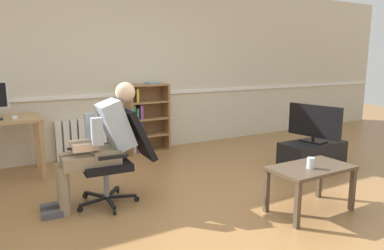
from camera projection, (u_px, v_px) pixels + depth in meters
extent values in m
plane|color=olive|center=(222.00, 210.00, 3.43)|extent=(18.00, 18.00, 0.00)
cube|color=beige|center=(126.00, 67.00, 5.44)|extent=(12.00, 0.10, 2.70)
cube|color=white|center=(128.00, 94.00, 5.46)|extent=(12.00, 0.03, 0.05)
cube|color=tan|center=(43.00, 151.00, 4.27)|extent=(0.06, 0.06, 0.72)
cube|color=tan|center=(37.00, 141.00, 4.76)|extent=(0.06, 0.06, 0.72)
cube|color=white|center=(15.00, 117.00, 4.21)|extent=(0.06, 0.10, 0.03)
cube|color=olive|center=(130.00, 120.00, 5.37)|extent=(0.03, 0.28, 1.08)
cube|color=olive|center=(166.00, 117.00, 5.67)|extent=(0.03, 0.28, 1.08)
cube|color=olive|center=(145.00, 117.00, 5.64)|extent=(0.62, 0.02, 1.08)
cube|color=olive|center=(149.00, 151.00, 5.61)|extent=(0.58, 0.28, 0.03)
cube|color=olive|center=(149.00, 135.00, 5.57)|extent=(0.58, 0.28, 0.03)
cube|color=olive|center=(148.00, 118.00, 5.52)|extent=(0.58, 0.28, 0.03)
cube|color=olive|center=(148.00, 102.00, 5.47)|extent=(0.58, 0.28, 0.03)
cube|color=olive|center=(148.00, 85.00, 5.42)|extent=(0.58, 0.28, 0.03)
cube|color=white|center=(134.00, 147.00, 5.48)|extent=(0.03, 0.19, 0.16)
cube|color=#6699A3|center=(133.00, 129.00, 5.43)|extent=(0.04, 0.19, 0.22)
cube|color=#38844C|center=(133.00, 112.00, 5.36)|extent=(0.04, 0.19, 0.23)
cube|color=black|center=(132.00, 94.00, 5.33)|extent=(0.05, 0.19, 0.23)
cube|color=#89428E|center=(137.00, 145.00, 5.47)|extent=(0.04, 0.19, 0.24)
cube|color=orange|center=(137.00, 131.00, 5.44)|extent=(0.05, 0.19, 0.15)
cube|color=#38844C|center=(136.00, 114.00, 5.39)|extent=(0.03, 0.19, 0.16)
cube|color=gold|center=(136.00, 95.00, 5.34)|extent=(0.03, 0.19, 0.20)
cube|color=gold|center=(141.00, 145.00, 5.54)|extent=(0.04, 0.19, 0.18)
cube|color=#2D519E|center=(139.00, 128.00, 5.48)|extent=(0.05, 0.19, 0.23)
cube|color=#89428E|center=(140.00, 112.00, 5.41)|extent=(0.04, 0.19, 0.21)
cube|color=#6699A3|center=(152.00, 83.00, 5.47)|extent=(0.16, 0.22, 0.02)
cube|color=white|center=(59.00, 142.00, 5.01)|extent=(0.08, 0.08, 0.60)
cube|color=white|center=(67.00, 141.00, 5.06)|extent=(0.08, 0.08, 0.60)
cube|color=white|center=(74.00, 140.00, 5.11)|extent=(0.08, 0.08, 0.60)
cube|color=white|center=(82.00, 139.00, 5.16)|extent=(0.08, 0.08, 0.60)
cube|color=white|center=(89.00, 138.00, 5.22)|extent=(0.08, 0.08, 0.60)
cube|color=white|center=(96.00, 138.00, 5.27)|extent=(0.08, 0.08, 0.60)
cube|color=white|center=(103.00, 137.00, 5.32)|extent=(0.08, 0.08, 0.60)
cube|color=white|center=(110.00, 136.00, 5.38)|extent=(0.08, 0.08, 0.60)
cube|color=black|center=(111.00, 202.00, 3.45)|extent=(0.05, 0.30, 0.02)
cylinder|color=black|center=(115.00, 212.00, 3.33)|extent=(0.02, 0.06, 0.06)
cube|color=black|center=(122.00, 196.00, 3.60)|extent=(0.29, 0.14, 0.02)
cylinder|color=black|center=(137.00, 199.00, 3.63)|extent=(0.06, 0.04, 0.06)
cube|color=black|center=(113.00, 192.00, 3.73)|extent=(0.22, 0.26, 0.02)
cylinder|color=black|center=(118.00, 190.00, 3.88)|extent=(0.05, 0.06, 0.06)
cube|color=black|center=(96.00, 195.00, 3.65)|extent=(0.19, 0.27, 0.02)
cylinder|color=black|center=(85.00, 196.00, 3.72)|extent=(0.05, 0.06, 0.06)
cube|color=black|center=(94.00, 201.00, 3.48)|extent=(0.30, 0.11, 0.02)
cylinder|color=black|center=(80.00, 209.00, 3.38)|extent=(0.06, 0.04, 0.06)
cylinder|color=gray|center=(106.00, 182.00, 3.55)|extent=(0.05, 0.05, 0.30)
cube|color=black|center=(105.00, 165.00, 3.52)|extent=(0.48, 0.48, 0.07)
cube|color=black|center=(138.00, 133.00, 3.62)|extent=(0.31, 0.45, 0.54)
cube|color=black|center=(101.00, 145.00, 3.73)|extent=(0.28, 0.06, 0.03)
cube|color=black|center=(113.00, 157.00, 3.27)|extent=(0.28, 0.06, 0.03)
cube|color=#937F60|center=(105.00, 155.00, 3.50)|extent=(0.28, 0.35, 0.14)
cube|color=#A3B2C1|center=(116.00, 125.00, 3.50)|extent=(0.36, 0.36, 0.52)
sphere|color=beige|center=(125.00, 92.00, 3.49)|extent=(0.20, 0.20, 0.20)
cube|color=black|center=(75.00, 148.00, 3.36)|extent=(0.15, 0.04, 0.02)
cube|color=#937F60|center=(82.00, 158.00, 3.50)|extent=(0.42, 0.15, 0.13)
cylinder|color=#937F60|center=(62.00, 186.00, 3.45)|extent=(0.10, 0.10, 0.46)
cube|color=#4C4C51|center=(52.00, 206.00, 3.44)|extent=(0.22, 0.10, 0.06)
cube|color=#937F60|center=(86.00, 163.00, 3.32)|extent=(0.42, 0.15, 0.13)
cylinder|color=#937F60|center=(64.00, 192.00, 3.28)|extent=(0.10, 0.10, 0.46)
cube|color=#4C4C51|center=(54.00, 214.00, 3.27)|extent=(0.22, 0.10, 0.06)
cube|color=#A3B2C1|center=(90.00, 126.00, 3.54)|extent=(0.10, 0.09, 0.26)
cube|color=beige|center=(82.00, 143.00, 3.47)|extent=(0.24, 0.08, 0.07)
cube|color=#A3B2C1|center=(97.00, 132.00, 3.26)|extent=(0.10, 0.09, 0.26)
cube|color=beige|center=(86.00, 148.00, 3.30)|extent=(0.24, 0.08, 0.07)
cube|color=black|center=(312.00, 155.00, 4.75)|extent=(0.90, 0.43, 0.36)
cube|color=black|center=(313.00, 141.00, 4.71)|extent=(0.25, 0.35, 0.02)
cylinder|color=black|center=(313.00, 139.00, 4.71)|extent=(0.04, 0.04, 0.05)
cube|color=black|center=(314.00, 121.00, 4.66)|extent=(0.17, 0.76, 0.43)
cube|color=#B7D1F9|center=(315.00, 121.00, 4.68)|extent=(0.13, 0.71, 0.40)
cube|color=#4C3D2D|center=(298.00, 206.00, 3.03)|extent=(0.04, 0.04, 0.42)
cube|color=#4C3D2D|center=(352.00, 190.00, 3.39)|extent=(0.04, 0.04, 0.42)
cube|color=#4C3D2D|center=(319.00, 178.00, 3.73)|extent=(0.04, 0.04, 0.42)
cube|color=#4C3D2D|center=(267.00, 191.00, 3.36)|extent=(0.04, 0.04, 0.42)
cube|color=#4C3D2D|center=(311.00, 168.00, 3.34)|extent=(0.80, 0.45, 0.03)
cylinder|color=silver|center=(311.00, 163.00, 3.26)|extent=(0.07, 0.07, 0.10)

